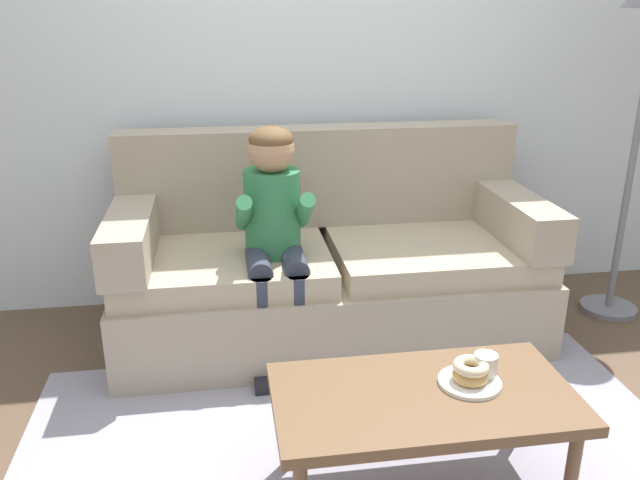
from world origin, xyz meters
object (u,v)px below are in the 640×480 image
at_px(mug, 485,366).
at_px(donut, 470,376).
at_px(couch, 328,266).
at_px(coffee_table, 423,404).
at_px(toy_controller, 468,419).
at_px(person_child, 274,224).

bearing_deg(mug, donut, -156.05).
height_order(couch, mug, couch).
bearing_deg(coffee_table, toy_controller, 47.97).
distance_m(couch, person_child, 0.47).
relative_size(couch, person_child, 1.88).
xyz_separation_m(coffee_table, person_child, (-0.39, 1.04, 0.30)).
bearing_deg(coffee_table, couch, 94.93).
bearing_deg(couch, toy_controller, -64.65).
height_order(couch, toy_controller, couch).
xyz_separation_m(couch, mug, (0.34, -1.20, 0.10)).
distance_m(couch, donut, 1.26).
relative_size(coffee_table, mug, 11.02).
xyz_separation_m(coffee_table, donut, (0.16, 0.03, 0.08)).
relative_size(person_child, donut, 9.18).
bearing_deg(toy_controller, donut, -137.14).
xyz_separation_m(mug, toy_controller, (0.09, 0.30, -0.43)).
xyz_separation_m(donut, mug, (0.06, 0.03, 0.01)).
distance_m(donut, mug, 0.07).
relative_size(mug, toy_controller, 0.40).
relative_size(couch, toy_controller, 9.16).
relative_size(coffee_table, donut, 8.27).
distance_m(couch, coffee_table, 1.26).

